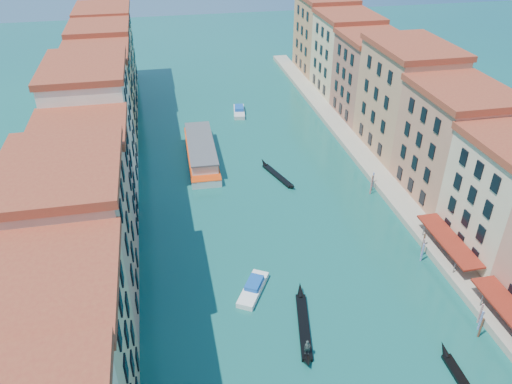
# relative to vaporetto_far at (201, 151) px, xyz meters

# --- Properties ---
(left_bank_palazzos) EXTENTS (12.80, 128.40, 21.00)m
(left_bank_palazzos) POSITION_rel_vaporetto_far_xyz_m (-17.93, -11.01, 8.17)
(left_bank_palazzos) COLOR beige
(left_bank_palazzos) RESTS_ON ground
(right_bank_palazzos) EXTENTS (12.80, 128.40, 21.00)m
(right_bank_palazzos) POSITION_rel_vaporetto_far_xyz_m (38.07, -10.69, 8.21)
(right_bank_palazzos) COLOR brown
(right_bank_palazzos) RESTS_ON ground
(quay) EXTENTS (4.00, 140.00, 1.00)m
(quay) POSITION_rel_vaporetto_far_xyz_m (30.07, -10.68, -1.04)
(quay) COLOR #A49C84
(quay) RESTS_ON ground
(mooring_poles_right) EXTENTS (1.44, 54.24, 3.20)m
(mooring_poles_right) POSITION_rel_vaporetto_far_xyz_m (27.17, -46.88, -0.24)
(mooring_poles_right) COLOR #59311E
(mooring_poles_right) RESTS_ON ground
(vaporetto_far) EXTENTS (5.78, 23.05, 3.41)m
(vaporetto_far) POSITION_rel_vaporetto_far_xyz_m (0.00, 0.00, 0.00)
(vaporetto_far) COLOR silver
(vaporetto_far) RESTS_ON ground
(gondola_fore) EXTENTS (3.68, 13.27, 2.66)m
(gondola_fore) POSITION_rel_vaporetto_far_xyz_m (7.12, -45.29, -1.09)
(gondola_fore) COLOR black
(gondola_fore) RESTS_ON ground
(gondola_far) EXTENTS (4.47, 11.48, 1.67)m
(gondola_far) POSITION_rel_vaporetto_far_xyz_m (12.49, -9.71, -1.19)
(gondola_far) COLOR black
(gondola_far) RESTS_ON ground
(motorboat_mid) EXTENTS (5.26, 6.95, 1.41)m
(motorboat_mid) POSITION_rel_vaporetto_far_xyz_m (2.50, -38.03, -0.99)
(motorboat_mid) COLOR white
(motorboat_mid) RESTS_ON ground
(motorboat_far) EXTENTS (3.40, 7.78, 1.56)m
(motorboat_far) POSITION_rel_vaporetto_far_xyz_m (10.83, 20.15, -0.93)
(motorboat_far) COLOR silver
(motorboat_far) RESTS_ON ground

